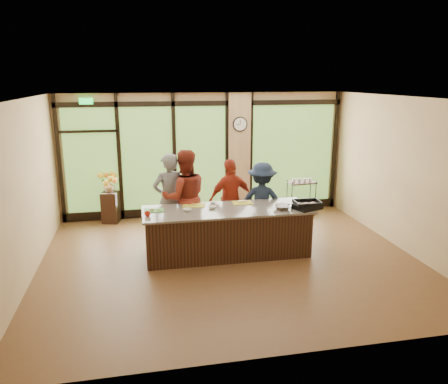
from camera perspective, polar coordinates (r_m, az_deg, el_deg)
name	(u,v)px	position (r m, az deg, el deg)	size (l,w,h in m)	color
floor	(230,260)	(8.36, 0.81, -8.86)	(7.00, 7.00, 0.00)	brown
ceiling	(231,98)	(7.67, 0.89, 12.16)	(7.00, 7.00, 0.00)	white
back_wall	(205,155)	(10.77, -2.51, 4.86)	(7.00, 7.00, 0.00)	tan
left_wall	(24,193)	(7.94, -24.69, -0.07)	(6.00, 6.00, 0.00)	tan
right_wall	(405,175)	(9.25, 22.57, 2.10)	(6.00, 6.00, 0.00)	tan
window_wall	(212,159)	(10.77, -1.61, 4.30)	(6.90, 0.12, 3.00)	tan
island_base	(227,233)	(8.47, 0.39, -5.33)	(3.10, 1.00, 0.88)	#321B10
countertop	(227,210)	(8.32, 0.40, -2.35)	(3.20, 1.10, 0.04)	slate
wall_clock	(240,124)	(10.70, 2.11, 8.85)	(0.36, 0.04, 0.36)	black
cook_left	(169,199)	(8.95, -7.15, -0.92)	(0.69, 0.45, 1.90)	slate
cook_midleft	(185,198)	(8.90, -5.14, -0.72)	(0.95, 0.74, 1.96)	maroon
cook_midright	(231,199)	(9.19, 0.89, -0.96)	(1.01, 0.42, 1.72)	maroon
cook_right	(262,201)	(9.21, 4.95, -1.20)	(1.06, 0.61, 1.65)	#192337
roasting_pan	(307,207)	(8.46, 10.81, -1.88)	(0.48, 0.38, 0.09)	black
mixing_bowl	(282,207)	(8.37, 7.63, -1.93)	(0.34, 0.34, 0.08)	silver
cutting_board_left	(154,210)	(8.31, -9.12, -2.39)	(0.36, 0.27, 0.01)	#428A32
cutting_board_center	(194,205)	(8.55, -3.92, -1.73)	(0.43, 0.32, 0.01)	gold
cutting_board_right	(243,203)	(8.70, 2.44, -1.42)	(0.39, 0.29, 0.01)	gold
prep_bowl_near	(187,210)	(8.19, -4.83, -2.34)	(0.17, 0.17, 0.05)	white
prep_bowl_mid	(212,207)	(8.34, -1.57, -2.01)	(0.14, 0.14, 0.04)	white
prep_bowl_far	(213,202)	(8.70, -1.49, -1.36)	(0.12, 0.12, 0.03)	white
red_ramekin	(147,214)	(7.98, -9.97, -2.85)	(0.11, 0.11, 0.09)	red
flower_stand	(111,207)	(10.68, -14.58, -1.93)	(0.37, 0.37, 0.74)	#321B10
flower_vase	(109,187)	(10.56, -14.76, 0.67)	(0.26, 0.26, 0.27)	olive
bar_cart	(301,193)	(11.06, 10.06, -0.11)	(0.70, 0.43, 0.93)	#321B10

